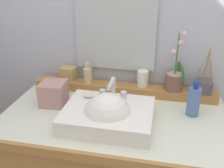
{
  "coord_description": "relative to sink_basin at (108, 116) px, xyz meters",
  "views": [
    {
      "loc": [
        0.22,
        -1.1,
        1.55
      ],
      "look_at": [
        -0.01,
        -0.02,
        1.04
      ],
      "focal_mm": 41.29,
      "sensor_mm": 36.0,
      "label": 1
    }
  ],
  "objects": [
    {
      "name": "tissue_box",
      "position": [
        -0.33,
        0.13,
        0.02
      ],
      "size": [
        0.14,
        0.14,
        0.13
      ],
      "primitive_type": "cube",
      "rotation": [
        0.0,
        0.0,
        0.06
      ],
      "color": "tan",
      "rests_on": "vanity_cabinet"
    },
    {
      "name": "soap_bar",
      "position": [
        -0.12,
        0.1,
        0.05
      ],
      "size": [
        0.07,
        0.04,
        0.02
      ],
      "primitive_type": "ellipsoid",
      "color": "silver",
      "rests_on": "sink_basin"
    },
    {
      "name": "mirror",
      "position": [
        -0.04,
        0.39,
        0.37
      ],
      "size": [
        0.46,
        0.02,
        0.56
      ],
      "primitive_type": "cube",
      "color": "silver"
    },
    {
      "name": "back_ledge",
      "position": [
        0.01,
        0.34,
        -0.02
      ],
      "size": [
        1.07,
        0.1,
        0.05
      ],
      "primitive_type": "cube",
      "color": "#AE773F",
      "rests_on": "vanity_cabinet"
    },
    {
      "name": "tumbler_cup",
      "position": [
        0.13,
        0.35,
        0.06
      ],
      "size": [
        0.06,
        0.06,
        0.09
      ],
      "primitive_type": "cylinder",
      "color": "white",
      "rests_on": "back_ledge"
    },
    {
      "name": "wall_back",
      "position": [
        0.01,
        0.5,
        0.43
      ],
      "size": [
        2.77,
        0.2,
        2.67
      ],
      "primitive_type": "cube",
      "color": "silver",
      "rests_on": "ground"
    },
    {
      "name": "lotion_bottle",
      "position": [
        0.4,
        0.16,
        0.04
      ],
      "size": [
        0.06,
        0.07,
        0.19
      ],
      "color": "#5371B8",
      "rests_on": "vanity_cabinet"
    },
    {
      "name": "soap_dispenser",
      "position": [
        -0.19,
        0.32,
        0.06
      ],
      "size": [
        0.05,
        0.05,
        0.13
      ],
      "color": "#D9BC8B",
      "rests_on": "back_ledge"
    },
    {
      "name": "sink_basin",
      "position": [
        0.0,
        0.0,
        0.0
      ],
      "size": [
        0.42,
        0.33,
        0.27
      ],
      "color": "white",
      "rests_on": "vanity_cabinet"
    },
    {
      "name": "potted_plant",
      "position": [
        0.31,
        0.34,
        0.08
      ],
      "size": [
        0.11,
        0.11,
        0.34
      ],
      "color": "brown",
      "rests_on": "back_ledge"
    },
    {
      "name": "trinket_box",
      "position": [
        -0.33,
        0.35,
        0.05
      ],
      "size": [
        0.1,
        0.08,
        0.08
      ],
      "primitive_type": "cube",
      "rotation": [
        0.0,
        0.0,
        -0.17
      ],
      "color": "tan",
      "rests_on": "back_ledge"
    },
    {
      "name": "reed_diffuser",
      "position": [
        0.47,
        0.33,
        0.05
      ],
      "size": [
        0.1,
        0.08,
        0.26
      ],
      "color": "#524752",
      "rests_on": "back_ledge"
    }
  ]
}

